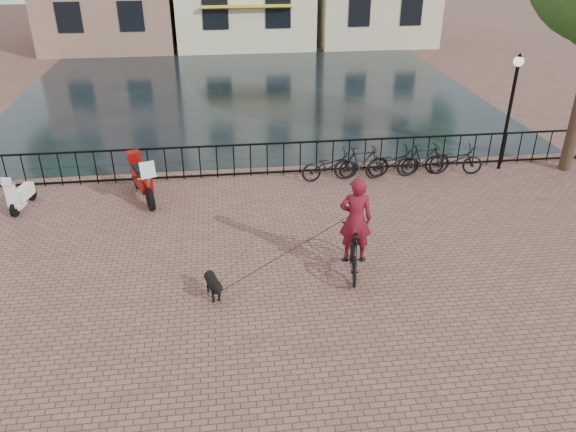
{
  "coord_description": "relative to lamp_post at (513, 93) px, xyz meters",
  "views": [
    {
      "loc": [
        -1.33,
        -7.61,
        6.85
      ],
      "look_at": [
        0.0,
        3.0,
        1.2
      ],
      "focal_mm": 35.0,
      "sensor_mm": 36.0,
      "label": 1
    }
  ],
  "objects": [
    {
      "name": "ground",
      "position": [
        -7.2,
        -7.6,
        -2.38
      ],
      "size": [
        100.0,
        100.0,
        0.0
      ],
      "primitive_type": "plane",
      "color": "brown",
      "rests_on": "ground"
    },
    {
      "name": "railing",
      "position": [
        -7.2,
        0.4,
        -1.87
      ],
      "size": [
        20.0,
        0.05,
        1.02
      ],
      "color": "black",
      "rests_on": "ground"
    },
    {
      "name": "parked_bike_4",
      "position": [
        -1.6,
        -0.2,
        -1.93
      ],
      "size": [
        1.79,
        0.87,
        0.9
      ],
      "primitive_type": "imported",
      "rotation": [
        0.0,
        0.0,
        1.41
      ],
      "color": "black",
      "rests_on": "ground"
    },
    {
      "name": "parked_bike_1",
      "position": [
        -4.45,
        -0.2,
        -1.88
      ],
      "size": [
        1.67,
        0.48,
        1.0
      ],
      "primitive_type": "imported",
      "rotation": [
        0.0,
        0.0,
        1.57
      ],
      "color": "black",
      "rests_on": "ground"
    },
    {
      "name": "parked_bike_0",
      "position": [
        -5.4,
        -0.2,
        -1.93
      ],
      "size": [
        1.77,
        0.76,
        0.9
      ],
      "primitive_type": "imported",
      "rotation": [
        0.0,
        0.0,
        1.67
      ],
      "color": "black",
      "rests_on": "ground"
    },
    {
      "name": "dog",
      "position": [
        -8.87,
        -5.67,
        -2.1
      ],
      "size": [
        0.48,
        0.87,
        0.56
      ],
      "rotation": [
        0.0,
        0.0,
        0.27
      ],
      "color": "black",
      "rests_on": "ground"
    },
    {
      "name": "motorcycle",
      "position": [
        -10.74,
        -0.81,
        -1.66
      ],
      "size": [
        1.12,
        2.06,
        1.44
      ],
      "rotation": [
        0.0,
        0.0,
        0.34
      ],
      "color": "maroon",
      "rests_on": "ground"
    },
    {
      "name": "parked_bike_3",
      "position": [
        -2.55,
        -0.2,
        -1.88
      ],
      "size": [
        1.68,
        0.54,
        1.0
      ],
      "primitive_type": "imported",
      "rotation": [
        0.0,
        0.0,
        1.61
      ],
      "color": "black",
      "rests_on": "ground"
    },
    {
      "name": "canal_water",
      "position": [
        -7.2,
        9.7,
        -2.38
      ],
      "size": [
        20.0,
        20.0,
        0.0
      ],
      "primitive_type": "plane",
      "color": "black",
      "rests_on": "ground"
    },
    {
      "name": "lamp_post",
      "position": [
        0.0,
        0.0,
        0.0
      ],
      "size": [
        0.3,
        0.3,
        3.45
      ],
      "color": "black",
      "rests_on": "ground"
    },
    {
      "name": "parked_bike_2",
      "position": [
        -3.5,
        -0.2,
        -1.93
      ],
      "size": [
        1.77,
        0.79,
        0.9
      ],
      "primitive_type": "imported",
      "rotation": [
        0.0,
        0.0,
        1.69
      ],
      "color": "black",
      "rests_on": "ground"
    },
    {
      "name": "cyclist",
      "position": [
        -5.84,
        -5.12,
        -1.38
      ],
      "size": [
        0.91,
        1.99,
        2.63
      ],
      "rotation": [
        0.0,
        0.0,
        2.96
      ],
      "color": "black",
      "rests_on": "ground"
    },
    {
      "name": "scooter",
      "position": [
        -13.88,
        -0.99,
        -1.8
      ],
      "size": [
        0.57,
        1.28,
        1.15
      ],
      "rotation": [
        0.0,
        0.0,
        -0.18
      ],
      "color": "white",
      "rests_on": "ground"
    }
  ]
}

